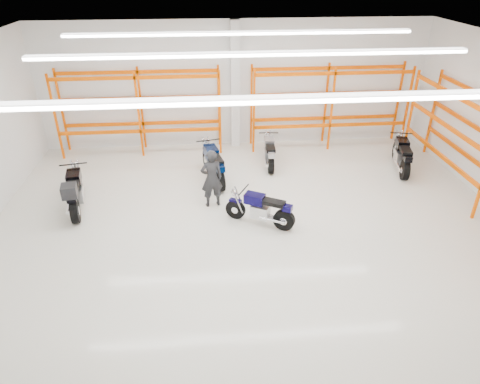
{
  "coord_description": "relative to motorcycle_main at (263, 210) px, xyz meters",
  "views": [
    {
      "loc": [
        -1.18,
        -9.36,
        6.33
      ],
      "look_at": [
        -0.3,
        0.5,
        0.86
      ],
      "focal_mm": 32.0,
      "sensor_mm": 36.0,
      "label": 1
    }
  ],
  "objects": [
    {
      "name": "ground",
      "position": [
        -0.27,
        -0.2,
        -0.45
      ],
      "size": [
        14.0,
        14.0,
        0.0
      ],
      "primitive_type": "plane",
      "color": "silver",
      "rests_on": "ground"
    },
    {
      "name": "room_shell",
      "position": [
        -0.27,
        -0.18,
        2.83
      ],
      "size": [
        14.02,
        12.02,
        4.51
      ],
      "color": "white",
      "rests_on": "ground"
    },
    {
      "name": "motorcycle_main",
      "position": [
        0.0,
        0.0,
        0.0
      ],
      "size": [
        1.78,
        1.05,
        0.96
      ],
      "color": "black",
      "rests_on": "ground"
    },
    {
      "name": "motorcycle_back_a",
      "position": [
        -5.11,
        1.17,
        0.14
      ],
      "size": [
        0.87,
        2.39,
        1.23
      ],
      "color": "black",
      "rests_on": "ground"
    },
    {
      "name": "motorcycle_back_b",
      "position": [
        -1.2,
        2.7,
        0.09
      ],
      "size": [
        0.85,
        2.31,
        1.15
      ],
      "color": "black",
      "rests_on": "ground"
    },
    {
      "name": "motorcycle_back_c",
      "position": [
        0.73,
        3.67,
        0.01
      ],
      "size": [
        0.67,
        2.01,
        0.99
      ],
      "color": "black",
      "rests_on": "ground"
    },
    {
      "name": "motorcycle_back_d",
      "position": [
        5.06,
        2.91,
        0.06
      ],
      "size": [
        0.89,
        2.21,
        1.1
      ],
      "color": "black",
      "rests_on": "ground"
    },
    {
      "name": "standing_man",
      "position": [
        -1.3,
        1.14,
        0.41
      ],
      "size": [
        0.7,
        0.54,
        1.72
      ],
      "primitive_type": "imported",
      "rotation": [
        0.0,
        0.0,
        3.36
      ],
      "color": "black",
      "rests_on": "ground"
    },
    {
      "name": "structural_column",
      "position": [
        -0.27,
        5.62,
        1.8
      ],
      "size": [
        0.32,
        0.32,
        4.5
      ],
      "primitive_type": "cube",
      "color": "white",
      "rests_on": "ground"
    },
    {
      "name": "pallet_racking_back_left",
      "position": [
        -3.67,
        5.28,
        1.34
      ],
      "size": [
        5.67,
        0.87,
        3.0
      ],
      "color": "#F73F00",
      "rests_on": "ground"
    },
    {
      "name": "pallet_racking_back_right",
      "position": [
        3.13,
        5.28,
        1.34
      ],
      "size": [
        5.67,
        0.87,
        3.0
      ],
      "color": "#F73F00",
      "rests_on": "ground"
    }
  ]
}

